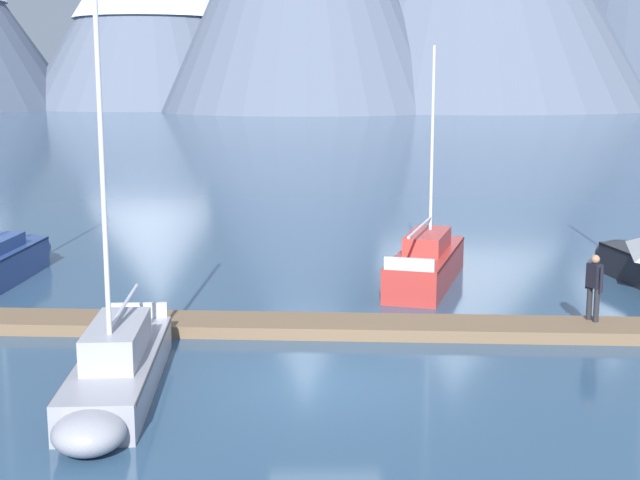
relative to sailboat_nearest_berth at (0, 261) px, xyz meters
The scene contains 6 objects.
ground_plane 14.28m from the sailboat_nearest_berth, 45.16° to the right, with size 700.00×700.00×0.00m, color #2D4C6B.
dock 11.78m from the sailboat_nearest_berth, 31.30° to the right, with size 26.56×3.75×0.30m.
sailboat_nearest_berth is the anchor object (origin of this frame).
sailboat_second_berth 12.17m from the sailboat_nearest_berth, 61.38° to the right, with size 1.72×6.80×8.81m.
sailboat_mid_dock_port 13.58m from the sailboat_nearest_berth, ahead, with size 3.50×7.15×7.31m.
person_on_dock 18.02m from the sailboat_nearest_berth, 20.43° to the right, with size 0.35×0.55×1.69m.
Camera 1 is at (-0.53, -17.63, 6.27)m, focal length 49.83 mm.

